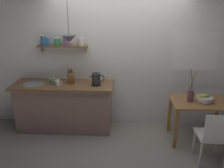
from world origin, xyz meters
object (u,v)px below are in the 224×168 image
at_px(dining_chair_near, 213,135).
at_px(fruit_bowl, 205,99).
at_px(electric_kettle, 96,79).
at_px(knife_block, 71,77).
at_px(coffee_mug_spare, 58,83).
at_px(dining_table, 199,108).
at_px(coffee_mug_by_sink, 52,81).
at_px(pendant_lamp, 69,39).
at_px(twig_vase, 190,95).

bearing_deg(dining_chair_near, fruit_bowl, 85.91).
bearing_deg(electric_kettle, dining_chair_near, -25.92).
xyz_separation_m(knife_block, coffee_mug_spare, (-0.21, -0.14, -0.06)).
xyz_separation_m(dining_table, knife_block, (-2.25, 0.31, 0.41)).
bearing_deg(dining_table, electric_kettle, 173.08).
relative_size(dining_table, electric_kettle, 3.67).
distance_m(dining_chair_near, coffee_mug_by_sink, 2.80).
bearing_deg(dining_chair_near, pendant_lamp, 160.65).
height_order(knife_block, pendant_lamp, pendant_lamp).
bearing_deg(pendant_lamp, dining_table, -3.16).
relative_size(dining_table, fruit_bowl, 3.55).
xyz_separation_m(dining_chair_near, knife_block, (-2.27, 0.97, 0.54)).
relative_size(electric_kettle, knife_block, 0.92).
bearing_deg(dining_table, pendant_lamp, 176.84).
height_order(fruit_bowl, twig_vase, twig_vase).
xyz_separation_m(twig_vase, coffee_mug_by_sink, (-2.41, 0.27, 0.12)).
relative_size(dining_chair_near, fruit_bowl, 3.20).
relative_size(dining_chair_near, electric_kettle, 3.31).
distance_m(dining_table, pendant_lamp, 2.48).
height_order(fruit_bowl, coffee_mug_by_sink, coffee_mug_by_sink).
height_order(electric_kettle, knife_block, knife_block).
xyz_separation_m(dining_table, fruit_bowl, (0.06, -0.01, 0.18)).
distance_m(dining_chair_near, knife_block, 2.52).
relative_size(dining_chair_near, twig_vase, 1.51).
bearing_deg(electric_kettle, coffee_mug_by_sink, 177.18).
relative_size(coffee_mug_by_sink, coffee_mug_spare, 1.03).
distance_m(fruit_bowl, twig_vase, 0.24).
bearing_deg(twig_vase, coffee_mug_spare, 175.43).
xyz_separation_m(twig_vase, electric_kettle, (-1.60, 0.23, 0.18)).
xyz_separation_m(dining_table, pendant_lamp, (-2.20, 0.12, 1.14)).
bearing_deg(fruit_bowl, dining_table, 168.88).
height_order(electric_kettle, coffee_mug_by_sink, electric_kettle).
xyz_separation_m(knife_block, pendant_lamp, (0.05, -0.19, 0.72)).
bearing_deg(coffee_mug_spare, dining_table, -3.94).
bearing_deg(electric_kettle, coffee_mug_spare, -176.12).
distance_m(electric_kettle, pendant_lamp, 0.84).
bearing_deg(dining_chair_near, dining_table, 91.49).
height_order(dining_chair_near, electric_kettle, electric_kettle).
bearing_deg(pendant_lamp, fruit_bowl, -3.38).
bearing_deg(dining_table, coffee_mug_spare, 176.06).
bearing_deg(pendant_lamp, dining_chair_near, -19.35).
height_order(dining_chair_near, knife_block, knife_block).
relative_size(dining_table, coffee_mug_by_sink, 7.24).
bearing_deg(knife_block, twig_vase, -8.83).
bearing_deg(pendant_lamp, coffee_mug_spare, 169.63).
distance_m(electric_kettle, coffee_mug_by_sink, 0.81).
xyz_separation_m(dining_chair_near, fruit_bowl, (0.05, 0.64, 0.31)).
bearing_deg(coffee_mug_spare, electric_kettle, 3.88).
distance_m(dining_table, twig_vase, 0.30).
bearing_deg(coffee_mug_spare, pendant_lamp, -10.37).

